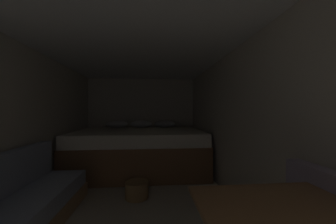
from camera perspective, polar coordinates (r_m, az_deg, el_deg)
ground_plane at (r=2.54m, az=-10.99°, el=-28.01°), size 7.08×7.08×0.00m
wall_back at (r=4.80m, az=-7.95°, el=-2.06°), size 2.73×0.05×2.02m
wall_left at (r=2.73m, az=-40.39°, el=-3.86°), size 0.05×5.08×2.02m
wall_right at (r=2.50m, az=21.38°, el=-4.19°), size 0.05×5.08×2.02m
ceiling_slab at (r=2.39m, az=-11.03°, el=20.86°), size 2.73×5.08×0.05m
bed at (r=3.96m, az=-8.57°, el=-11.19°), size 2.51×1.71×0.98m
wicker_basket at (r=2.84m, az=-9.46°, el=-22.28°), size 0.32×0.32×0.22m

